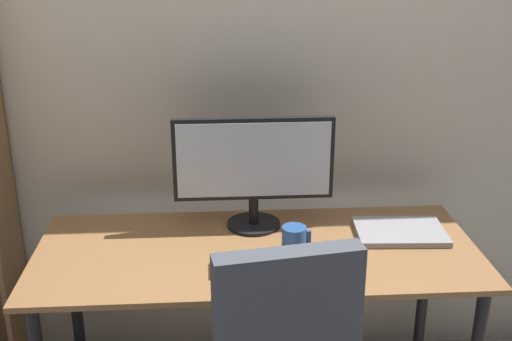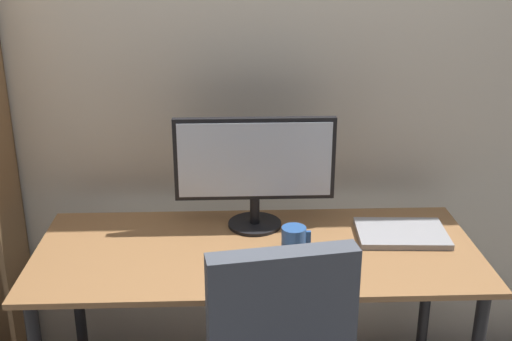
% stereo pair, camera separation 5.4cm
% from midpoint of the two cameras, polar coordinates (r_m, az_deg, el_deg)
% --- Properties ---
extents(back_wall, '(6.40, 0.10, 2.60)m').
position_cam_midpoint_polar(back_wall, '(2.54, -1.30, 9.66)').
color(back_wall, beige).
rests_on(back_wall, ground).
extents(desk, '(1.54, 0.66, 0.74)m').
position_cam_midpoint_polar(desk, '(2.29, -0.60, -8.98)').
color(desk, olive).
rests_on(desk, ground).
extents(monitor, '(0.58, 0.20, 0.42)m').
position_cam_midpoint_polar(monitor, '(2.32, -0.96, 0.49)').
color(monitor, black).
rests_on(monitor, desk).
extents(keyboard, '(0.29, 0.11, 0.02)m').
position_cam_midpoint_polar(keyboard, '(2.11, -0.75, -8.63)').
color(keyboard, silver).
rests_on(keyboard, desk).
extents(mouse, '(0.06, 0.10, 0.03)m').
position_cam_midpoint_polar(mouse, '(2.12, 5.56, -8.43)').
color(mouse, black).
rests_on(mouse, desk).
extents(coffee_mug, '(0.10, 0.09, 0.09)m').
position_cam_midpoint_polar(coffee_mug, '(2.22, 2.73, -6.08)').
color(coffee_mug, '#285193').
rests_on(coffee_mug, desk).
extents(laptop, '(0.33, 0.25, 0.02)m').
position_cam_midpoint_polar(laptop, '(2.39, 12.08, -5.35)').
color(laptop, '#99999E').
rests_on(laptop, desk).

